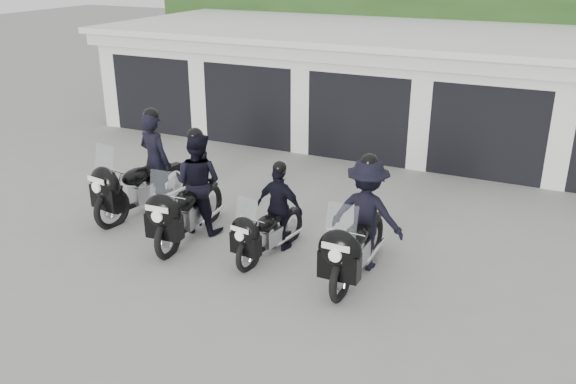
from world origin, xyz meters
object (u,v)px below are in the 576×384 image
at_px(police_bike_c, 274,215).
at_px(police_bike_d, 363,223).
at_px(police_bike_a, 143,172).
at_px(police_bike_b, 193,191).

distance_m(police_bike_c, police_bike_d, 1.61).
distance_m(police_bike_a, police_bike_b, 1.56).
height_order(police_bike_a, police_bike_b, police_bike_a).
bearing_deg(police_bike_a, police_bike_d, 4.70).
relative_size(police_bike_b, police_bike_c, 1.23).
bearing_deg(police_bike_a, police_bike_c, 2.07).
bearing_deg(police_bike_b, police_bike_a, 158.84).
height_order(police_bike_b, police_bike_c, police_bike_b).
height_order(police_bike_c, police_bike_d, police_bike_d).
distance_m(police_bike_a, police_bike_c, 3.20).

